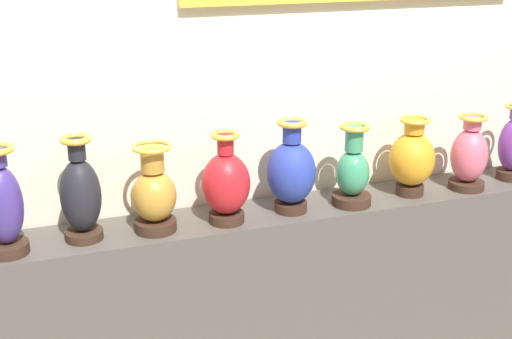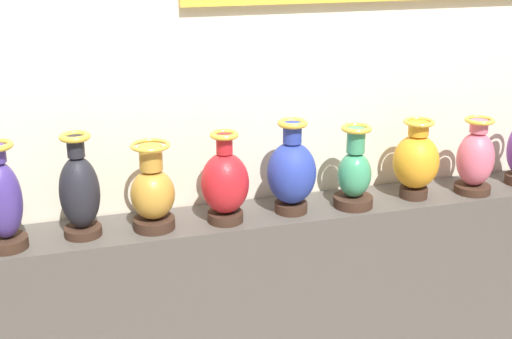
{
  "view_description": "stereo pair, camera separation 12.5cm",
  "coord_description": "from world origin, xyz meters",
  "px_view_note": "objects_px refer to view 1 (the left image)",
  "views": [
    {
      "loc": [
        -0.84,
        -2.33,
        1.94
      ],
      "look_at": [
        0.0,
        0.0,
        1.07
      ],
      "focal_mm": 48.44,
      "sensor_mm": 36.0,
      "label": 1
    },
    {
      "loc": [
        -0.72,
        -2.37,
        1.94
      ],
      "look_at": [
        0.0,
        0.0,
        1.07
      ],
      "focal_mm": 48.44,
      "sensor_mm": 36.0,
      "label": 2
    }
  ],
  "objects_px": {
    "vase_indigo": "(3,206)",
    "vase_crimson": "(226,184)",
    "vase_jade": "(353,172)",
    "vase_amber": "(412,159)",
    "vase_rose": "(469,156)",
    "vase_cobalt": "(291,172)",
    "vase_ochre": "(154,195)",
    "vase_onyx": "(81,195)"
  },
  "relations": [
    {
      "from": "vase_onyx",
      "to": "vase_crimson",
      "type": "xyz_separation_m",
      "value": [
        0.52,
        -0.03,
        -0.01
      ]
    },
    {
      "from": "vase_ochre",
      "to": "vase_onyx",
      "type": "bearing_deg",
      "value": 176.98
    },
    {
      "from": "vase_jade",
      "to": "vase_amber",
      "type": "distance_m",
      "value": 0.28
    },
    {
      "from": "vase_crimson",
      "to": "vase_ochre",
      "type": "bearing_deg",
      "value": 177.23
    },
    {
      "from": "vase_indigo",
      "to": "vase_jade",
      "type": "height_order",
      "value": "vase_indigo"
    },
    {
      "from": "vase_amber",
      "to": "vase_ochre",
      "type": "bearing_deg",
      "value": -179.89
    },
    {
      "from": "vase_ochre",
      "to": "vase_cobalt",
      "type": "bearing_deg",
      "value": 0.42
    },
    {
      "from": "vase_cobalt",
      "to": "vase_amber",
      "type": "bearing_deg",
      "value": -0.2
    },
    {
      "from": "vase_ochre",
      "to": "vase_crimson",
      "type": "distance_m",
      "value": 0.27
    },
    {
      "from": "vase_onyx",
      "to": "vase_ochre",
      "type": "bearing_deg",
      "value": -3.02
    },
    {
      "from": "vase_cobalt",
      "to": "vase_indigo",
      "type": "bearing_deg",
      "value": -178.71
    },
    {
      "from": "vase_ochre",
      "to": "vase_crimson",
      "type": "height_order",
      "value": "vase_crimson"
    },
    {
      "from": "vase_ochre",
      "to": "vase_rose",
      "type": "distance_m",
      "value": 1.33
    },
    {
      "from": "vase_cobalt",
      "to": "vase_crimson",
      "type": "bearing_deg",
      "value": -176.41
    },
    {
      "from": "vase_indigo",
      "to": "vase_crimson",
      "type": "height_order",
      "value": "vase_indigo"
    },
    {
      "from": "vase_ochre",
      "to": "vase_crimson",
      "type": "xyz_separation_m",
      "value": [
        0.27,
        -0.01,
        0.01
      ]
    },
    {
      "from": "vase_indigo",
      "to": "vase_amber",
      "type": "height_order",
      "value": "vase_indigo"
    },
    {
      "from": "vase_ochre",
      "to": "vase_rose",
      "type": "height_order",
      "value": "vase_ochre"
    },
    {
      "from": "vase_cobalt",
      "to": "vase_rose",
      "type": "bearing_deg",
      "value": -1.7
    },
    {
      "from": "vase_indigo",
      "to": "vase_crimson",
      "type": "bearing_deg",
      "value": 0.49
    },
    {
      "from": "vase_cobalt",
      "to": "vase_rose",
      "type": "relative_size",
      "value": 1.15
    },
    {
      "from": "vase_crimson",
      "to": "vase_rose",
      "type": "xyz_separation_m",
      "value": [
        1.07,
        -0.01,
        -0.01
      ]
    },
    {
      "from": "vase_crimson",
      "to": "vase_amber",
      "type": "relative_size",
      "value": 1.07
    },
    {
      "from": "vase_ochre",
      "to": "vase_crimson",
      "type": "bearing_deg",
      "value": -2.77
    },
    {
      "from": "vase_amber",
      "to": "vase_rose",
      "type": "distance_m",
      "value": 0.26
    },
    {
      "from": "vase_crimson",
      "to": "vase_rose",
      "type": "height_order",
      "value": "vase_crimson"
    },
    {
      "from": "vase_onyx",
      "to": "vase_cobalt",
      "type": "bearing_deg",
      "value": -0.69
    },
    {
      "from": "vase_rose",
      "to": "vase_ochre",
      "type": "bearing_deg",
      "value": 179.15
    },
    {
      "from": "vase_onyx",
      "to": "vase_ochre",
      "type": "xyz_separation_m",
      "value": [
        0.25,
        -0.01,
        -0.03
      ]
    },
    {
      "from": "vase_amber",
      "to": "vase_rose",
      "type": "bearing_deg",
      "value": -4.74
    },
    {
      "from": "vase_amber",
      "to": "vase_rose",
      "type": "height_order",
      "value": "vase_amber"
    },
    {
      "from": "vase_crimson",
      "to": "vase_jade",
      "type": "bearing_deg",
      "value": -0.24
    },
    {
      "from": "vase_onyx",
      "to": "vase_amber",
      "type": "distance_m",
      "value": 1.33
    },
    {
      "from": "vase_crimson",
      "to": "vase_jade",
      "type": "height_order",
      "value": "vase_crimson"
    },
    {
      "from": "vase_indigo",
      "to": "vase_cobalt",
      "type": "xyz_separation_m",
      "value": [
        1.05,
        0.02,
        -0.01
      ]
    },
    {
      "from": "vase_onyx",
      "to": "vase_cobalt",
      "type": "xyz_separation_m",
      "value": [
        0.79,
        -0.01,
        -0.0
      ]
    },
    {
      "from": "vase_cobalt",
      "to": "vase_jade",
      "type": "relative_size",
      "value": 1.11
    },
    {
      "from": "vase_ochre",
      "to": "vase_amber",
      "type": "relative_size",
      "value": 1.0
    },
    {
      "from": "vase_indigo",
      "to": "vase_crimson",
      "type": "distance_m",
      "value": 0.78
    },
    {
      "from": "vase_indigo",
      "to": "vase_cobalt",
      "type": "height_order",
      "value": "vase_indigo"
    },
    {
      "from": "vase_jade",
      "to": "vase_amber",
      "type": "relative_size",
      "value": 1.01
    },
    {
      "from": "vase_ochre",
      "to": "vase_rose",
      "type": "bearing_deg",
      "value": -0.85
    }
  ]
}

